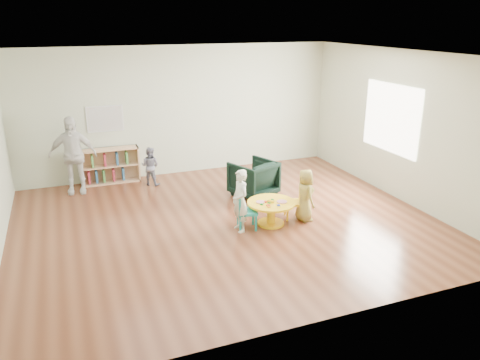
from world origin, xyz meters
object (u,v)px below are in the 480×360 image
Objects in this scene: activity_table at (271,209)px; bookshelf at (109,166)px; toddler at (150,166)px; kid_chair_right at (296,201)px; kid_chair_left at (244,211)px; child_right at (305,195)px; adult_caretaker at (73,155)px; armchair at (253,178)px; child_left at (240,201)px.

bookshelf is at bearing 125.77° from activity_table.
kid_chair_right is at bearing 164.06° from toddler.
child_right reaches higher than kid_chair_left.
bookshelf is 0.77× the size of adult_caretaker.
child_right is (0.61, -0.05, 0.18)m from activity_table.
armchair is 0.96× the size of toddler.
bookshelf is 1.47× the size of toddler.
kid_chair_left is 0.66× the size of child_right.
child_left is at bearing 113.60° from kid_chair_right.
child_right is at bearing -48.07° from bookshelf.
adult_caretaker is at bearing -46.49° from armchair.
kid_chair_right is at bearing 107.40° from kid_chair_left.
child_left is (-0.58, -0.04, 0.24)m from activity_table.
armchair is at bearing 79.81° from activity_table.
activity_table is at bearing 57.37° from armchair.
adult_caretaker reaches higher than kid_chair_right.
toddler is at bearing 119.04° from activity_table.
child_left is at bearing -41.13° from adult_caretaker.
armchair is (0.25, 1.37, 0.07)m from activity_table.
activity_table is 0.62m from child_left.
child_right reaches higher than bookshelf.
kid_chair_left is 0.22m from child_left.
kid_chair_left is 1.55m from armchair.
child_right is (1.10, -0.05, 0.14)m from kid_chair_left.
kid_chair_right is 0.70× the size of toddler.
activity_table is 3.93m from bookshelf.
kid_chair_left is 0.74× the size of toddler.
activity_table is 1.00× the size of toddler.
kid_chair_right is 0.48× the size of bookshelf.
armchair is 2.23m from toddler.
adult_caretaker reaches higher than armchair.
activity_table is at bearing 155.49° from toddler.
toddler reaches higher than kid_chair_left.
toddler is (-2.13, 2.78, -0.05)m from child_right.
bookshelf is 0.90m from adult_caretaker.
bookshelf is (-2.30, 3.19, 0.08)m from activity_table.
armchair reaches higher than activity_table.
child_left reaches higher than child_right.
bookshelf is (-2.82, 3.10, 0.06)m from kid_chair_right.
kid_chair_left is at bearing 112.21° from kid_chair_right.
child_left reaches higher than kid_chair_right.
activity_table is 0.49m from kid_chair_left.
bookshelf is 4.35m from child_right.
activity_table is at bearing 102.29° from kid_chair_left.
kid_chair_right reaches higher than activity_table.
kid_chair_right is (0.52, 0.09, 0.02)m from activity_table.
kid_chair_right is at bearing 32.90° from child_right.
armchair is 0.50× the size of adult_caretaker.
child_left is at bearing -176.48° from activity_table.
armchair reaches higher than kid_chair_left.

